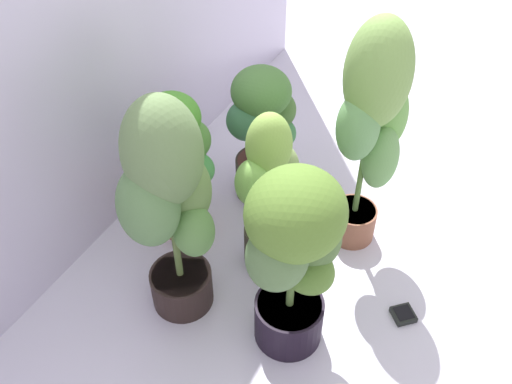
% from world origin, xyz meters
% --- Properties ---
extents(ground_plane, '(8.00, 8.00, 0.00)m').
position_xyz_m(ground_plane, '(0.00, 0.00, 0.00)').
color(ground_plane, silver).
rests_on(ground_plane, ground).
extents(potted_plant_back_right, '(0.40, 0.34, 0.65)m').
position_xyz_m(potted_plant_back_right, '(0.34, 0.36, 0.37)').
color(potted_plant_back_right, black).
rests_on(potted_plant_back_right, ground).
extents(potted_plant_front_right, '(0.38, 0.32, 1.01)m').
position_xyz_m(potted_plant_front_right, '(0.29, -0.12, 0.62)').
color(potted_plant_front_right, '#91593F').
rests_on(potted_plant_front_right, ground).
extents(potted_plant_back_center, '(0.36, 0.32, 0.68)m').
position_xyz_m(potted_plant_back_center, '(-0.03, 0.54, 0.40)').
color(potted_plant_back_center, brown).
rests_on(potted_plant_back_center, ground).
extents(potted_plant_back_left, '(0.38, 0.36, 0.94)m').
position_xyz_m(potted_plant_back_left, '(-0.36, 0.34, 0.55)').
color(potted_plant_back_left, '#2D201D').
rests_on(potted_plant_back_left, ground).
extents(potted_plant_front_left, '(0.43, 0.42, 0.78)m').
position_xyz_m(potted_plant_front_left, '(-0.30, -0.08, 0.47)').
color(potted_plant_front_left, black).
rests_on(potted_plant_front_left, ground).
extents(potted_plant_center, '(0.33, 0.26, 0.73)m').
position_xyz_m(potted_plant_center, '(-0.01, 0.15, 0.38)').
color(potted_plant_center, '#2C2819').
rests_on(potted_plant_center, ground).
extents(hygrometer_box, '(0.11, 0.11, 0.03)m').
position_xyz_m(hygrometer_box, '(-0.03, -0.44, 0.01)').
color(hygrometer_box, black).
rests_on(hygrometer_box, ground).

